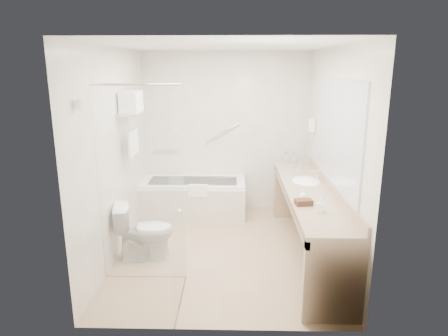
{
  "coord_description": "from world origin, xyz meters",
  "views": [
    {
      "loc": [
        0.12,
        -4.68,
        2.29
      ],
      "look_at": [
        0.0,
        0.3,
        1.0
      ],
      "focal_mm": 32.0,
      "sensor_mm": 36.0,
      "label": 1
    }
  ],
  "objects_px": {
    "amenity_basket": "(304,202)",
    "water_bottle_left": "(301,164)",
    "bathtub": "(194,198)",
    "toilet": "(144,231)",
    "vanity_counter": "(309,207)"
  },
  "relations": [
    {
      "from": "toilet",
      "to": "amenity_basket",
      "type": "bearing_deg",
      "value": -114.14
    },
    {
      "from": "vanity_counter",
      "to": "toilet",
      "type": "xyz_separation_m",
      "value": [
        -1.97,
        -0.08,
        -0.3
      ]
    },
    {
      "from": "amenity_basket",
      "to": "water_bottle_left",
      "type": "relative_size",
      "value": 1.06
    },
    {
      "from": "bathtub",
      "to": "amenity_basket",
      "type": "relative_size",
      "value": 8.98
    },
    {
      "from": "vanity_counter",
      "to": "water_bottle_left",
      "type": "xyz_separation_m",
      "value": [
        0.06,
        1.0,
        0.29
      ]
    },
    {
      "from": "vanity_counter",
      "to": "toilet",
      "type": "height_order",
      "value": "vanity_counter"
    },
    {
      "from": "water_bottle_left",
      "to": "bathtub",
      "type": "bearing_deg",
      "value": 166.11
    },
    {
      "from": "bathtub",
      "to": "amenity_basket",
      "type": "height_order",
      "value": "amenity_basket"
    },
    {
      "from": "toilet",
      "to": "water_bottle_left",
      "type": "distance_m",
      "value": 2.38
    },
    {
      "from": "vanity_counter",
      "to": "water_bottle_left",
      "type": "distance_m",
      "value": 1.04
    },
    {
      "from": "vanity_counter",
      "to": "amenity_basket",
      "type": "distance_m",
      "value": 0.59
    },
    {
      "from": "bathtub",
      "to": "water_bottle_left",
      "type": "distance_m",
      "value": 1.75
    },
    {
      "from": "amenity_basket",
      "to": "bathtub",
      "type": "bearing_deg",
      "value": 125.71
    },
    {
      "from": "amenity_basket",
      "to": "toilet",
      "type": "bearing_deg",
      "value": 166.74
    },
    {
      "from": "amenity_basket",
      "to": "water_bottle_left",
      "type": "distance_m",
      "value": 1.53
    }
  ]
}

